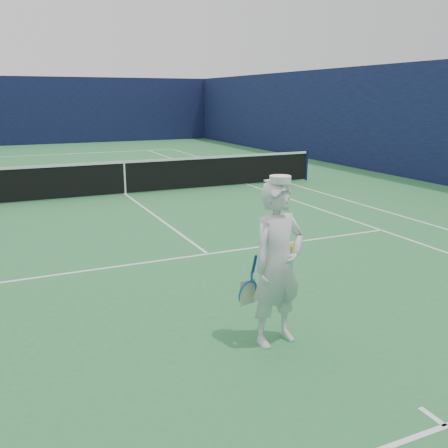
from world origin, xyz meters
name	(u,v)px	position (x,y,z in m)	size (l,w,h in m)	color
ground	(126,194)	(0.00, 0.00, 0.00)	(80.00, 80.00, 0.00)	#2B733D
court_markings	(126,194)	(0.00, 0.00, 0.00)	(11.03, 23.83, 0.01)	white
windscreen_fence	(122,127)	(0.00, 0.00, 2.00)	(20.12, 36.12, 4.00)	#0E1234
tennis_net	(125,176)	(0.00, 0.00, 0.55)	(12.88, 0.09, 1.07)	#141E4C
tennis_player	(278,264)	(-0.57, -9.87, 0.98)	(0.85, 0.58, 2.00)	white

